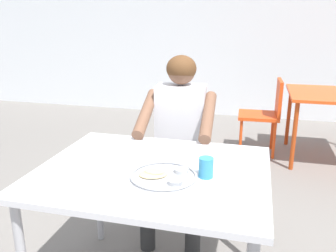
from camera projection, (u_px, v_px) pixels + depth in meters
name	position (u px, v px, depth m)	size (l,w,h in m)	color
back_wall	(232.00, 3.00, 5.17)	(12.00, 0.12, 3.40)	silver
table_foreground	(153.00, 182.00, 1.77)	(1.14, 0.92, 0.75)	silver
thali_tray	(164.00, 175.00, 1.64)	(0.32, 0.32, 0.03)	#B7BABF
drinking_cup	(206.00, 167.00, 1.64)	(0.07, 0.07, 0.10)	#338CBF
chair_foreground	(183.00, 152.00, 2.67)	(0.42, 0.44, 0.85)	silver
diner_foreground	(179.00, 130.00, 2.40)	(0.51, 0.57, 1.24)	#303030
table_background_red	(330.00, 101.00, 3.67)	(0.85, 0.89, 0.74)	#E04C19
chair_red_left	(266.00, 111.00, 3.88)	(0.45, 0.41, 0.85)	#DC4417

